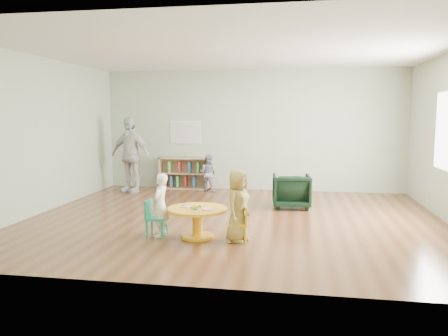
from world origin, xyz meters
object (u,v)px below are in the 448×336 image
object	(u,v)px
kid_chair_left	(154,217)
child_left	(160,205)
adult_caretaker	(130,155)
activity_table	(197,217)
bookshelf	(184,173)
kid_chair_right	(241,222)
child_right	(238,206)
armchair	(291,191)
toddler	(208,173)

from	to	relation	value
kid_chair_left	child_left	distance (m)	0.20
adult_caretaker	activity_table	bearing A→B (deg)	-40.36
bookshelf	activity_table	bearing A→B (deg)	-72.78
child_left	kid_chair_right	bearing A→B (deg)	94.71
bookshelf	adult_caretaker	bearing A→B (deg)	-147.86
kid_chair_left	child_right	world-z (taller)	child_right
armchair	toddler	world-z (taller)	toddler
toddler	adult_caretaker	world-z (taller)	adult_caretaker
kid_chair_left	child_right	bearing A→B (deg)	87.70
activity_table	child_right	size ratio (longest dim) A/B	0.85
activity_table	child_left	xyz separation A→B (m)	(-0.54, -0.04, 0.16)
kid_chair_left	adult_caretaker	size ratio (longest dim) A/B	0.31
bookshelf	toddler	bearing A→B (deg)	-25.51
bookshelf	adult_caretaker	world-z (taller)	adult_caretaker
bookshelf	armchair	distance (m)	3.12
activity_table	adult_caretaker	world-z (taller)	adult_caretaker
kid_chair_left	kid_chair_right	size ratio (longest dim) A/B	1.07
kid_chair_left	kid_chair_right	xyz separation A→B (m)	(1.28, -0.05, -0.02)
child_left	adult_caretaker	distance (m)	3.88
kid_chair_left	kid_chair_right	bearing A→B (deg)	88.23
activity_table	armchair	size ratio (longest dim) A/B	1.22
activity_table	armchair	distance (m)	2.63
child_left	adult_caretaker	size ratio (longest dim) A/B	0.54
adult_caretaker	child_left	bearing A→B (deg)	-47.28
armchair	toddler	bearing A→B (deg)	-42.41
toddler	kid_chair_left	bearing A→B (deg)	100.23
armchair	kid_chair_left	bearing A→B (deg)	44.73
activity_table	bookshelf	size ratio (longest dim) A/B	0.72
kid_chair_left	bookshelf	xyz separation A→B (m)	(-0.61, 4.08, 0.08)
child_left	child_right	xyz separation A→B (m)	(1.14, -0.05, 0.05)
kid_chair_left	adult_caretaker	xyz separation A→B (m)	(-1.70, 3.40, 0.57)
toddler	kid_chair_right	bearing A→B (deg)	118.80
bookshelf	child_right	size ratio (longest dim) A/B	1.18
activity_table	toddler	distance (m)	3.79
bookshelf	armchair	xyz separation A→B (m)	(2.57, -1.77, -0.04)
child_right	toddler	xyz separation A→B (m)	(-1.20, 3.84, -0.08)
child_left	armchair	bearing A→B (deg)	148.32
activity_table	kid_chair_right	distance (m)	0.64
bookshelf	child_left	size ratio (longest dim) A/B	1.30
toddler	child_right	bearing A→B (deg)	118.19
armchair	child_right	xyz separation A→B (m)	(-0.71, -2.38, 0.19)
child_left	adult_caretaker	bearing A→B (deg)	-145.31
armchair	adult_caretaker	distance (m)	3.85
bookshelf	armchair	size ratio (longest dim) A/B	1.69
bookshelf	kid_chair_left	bearing A→B (deg)	-81.44
kid_chair_right	bookshelf	distance (m)	4.55
child_left	toddler	size ratio (longest dim) A/B	1.08
bookshelf	adult_caretaker	distance (m)	1.37
bookshelf	toddler	xyz separation A→B (m)	(0.65, -0.31, 0.06)
activity_table	adult_caretaker	distance (m)	4.15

